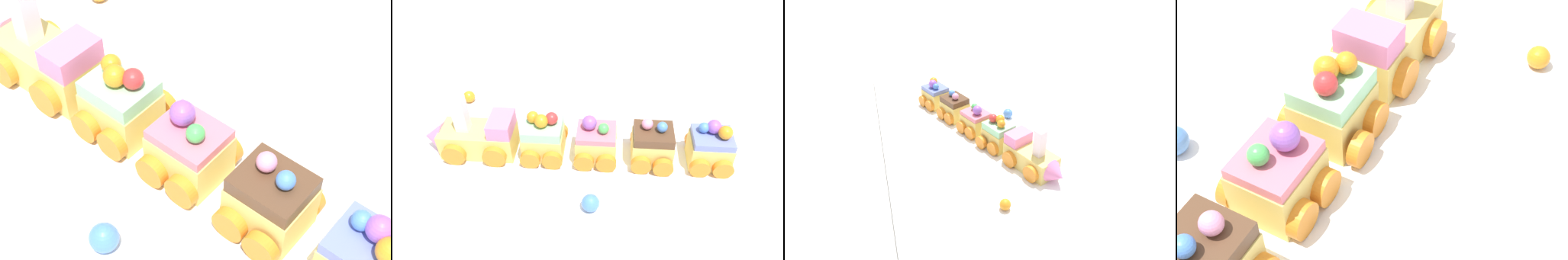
# 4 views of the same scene
# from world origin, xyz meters

# --- Properties ---
(ground_plane) EXTENTS (10.00, 10.00, 0.00)m
(ground_plane) POSITION_xyz_m (0.00, 0.00, 0.00)
(ground_plane) COLOR beige
(display_board) EXTENTS (0.81, 0.41, 0.01)m
(display_board) POSITION_xyz_m (0.00, 0.00, 0.01)
(display_board) COLOR white
(display_board) RESTS_ON ground_plane
(cake_train_locomotive) EXTENTS (0.15, 0.11, 0.10)m
(cake_train_locomotive) POSITION_xyz_m (0.13, 0.08, 0.04)
(cake_train_locomotive) COLOR #EACC66
(cake_train_locomotive) RESTS_ON display_board
(cake_car_mint) EXTENTS (0.08, 0.09, 0.08)m
(cake_car_mint) POSITION_xyz_m (0.03, 0.04, 0.04)
(cake_car_mint) COLOR #EACC66
(cake_car_mint) RESTS_ON display_board
(cake_car_strawberry) EXTENTS (0.08, 0.09, 0.07)m
(cake_car_strawberry) POSITION_xyz_m (-0.04, 0.01, 0.04)
(cake_car_strawberry) COLOR #EACC66
(cake_car_strawberry) RESTS_ON display_board
(cake_car_chocolate) EXTENTS (0.08, 0.09, 0.07)m
(cake_car_chocolate) POSITION_xyz_m (-0.12, -0.02, 0.04)
(cake_car_chocolate) COLOR #EACC66
(cake_car_chocolate) RESTS_ON display_board
(gumball_blue) EXTENTS (0.02, 0.02, 0.02)m
(gumball_blue) POSITION_xyz_m (-0.08, 0.10, 0.02)
(gumball_blue) COLOR #4C84E0
(gumball_blue) RESTS_ON display_board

